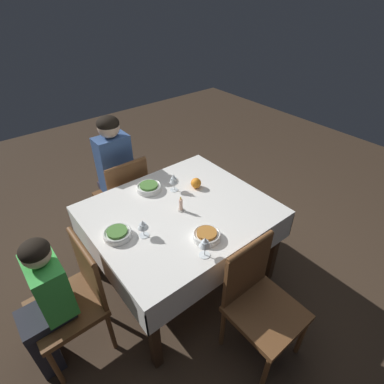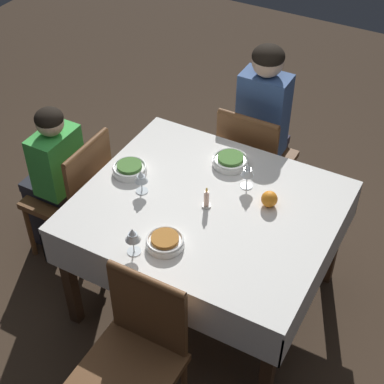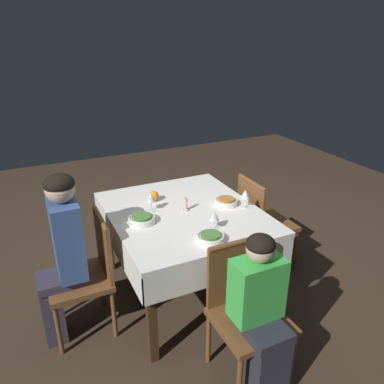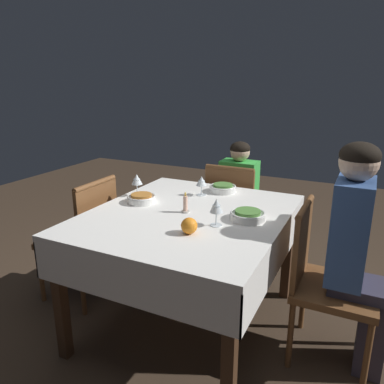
% 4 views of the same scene
% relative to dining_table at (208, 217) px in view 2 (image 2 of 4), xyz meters
% --- Properties ---
extents(ground_plane, '(8.00, 8.00, 0.00)m').
position_rel_dining_table_xyz_m(ground_plane, '(0.00, 0.00, -0.67)').
color(ground_plane, '#3D2D21').
extents(dining_table, '(1.31, 1.13, 0.76)m').
position_rel_dining_table_xyz_m(dining_table, '(0.00, 0.00, 0.00)').
color(dining_table, white).
rests_on(dining_table, ground_plane).
extents(chair_north, '(0.43, 0.43, 0.89)m').
position_rel_dining_table_xyz_m(chair_north, '(-0.08, 0.79, -0.18)').
color(chair_north, brown).
rests_on(chair_north, ground_plane).
extents(chair_west, '(0.43, 0.43, 0.89)m').
position_rel_dining_table_xyz_m(chair_west, '(-0.88, -0.02, -0.18)').
color(chair_west, brown).
rests_on(chair_west, ground_plane).
extents(chair_south, '(0.43, 0.43, 0.89)m').
position_rel_dining_table_xyz_m(chair_south, '(0.04, -0.79, -0.18)').
color(chair_south, brown).
rests_on(chair_south, ground_plane).
extents(person_adult_denim, '(0.30, 0.34, 1.24)m').
position_rel_dining_table_xyz_m(person_adult_denim, '(-0.08, 0.94, 0.02)').
color(person_adult_denim, '#383342').
rests_on(person_adult_denim, ground_plane).
extents(person_child_green, '(0.33, 0.30, 1.04)m').
position_rel_dining_table_xyz_m(person_child_green, '(-1.04, -0.02, -0.10)').
color(person_child_green, '#282833').
rests_on(person_child_green, ground_plane).
extents(bowl_north, '(0.20, 0.20, 0.06)m').
position_rel_dining_table_xyz_m(bowl_north, '(-0.04, 0.35, 0.11)').
color(bowl_north, white).
rests_on(bowl_north, dining_table).
extents(wine_glass_north, '(0.07, 0.07, 0.15)m').
position_rel_dining_table_xyz_m(wine_glass_north, '(0.11, 0.23, 0.20)').
color(wine_glass_north, white).
rests_on(wine_glass_north, dining_table).
extents(bowl_west, '(0.19, 0.19, 0.06)m').
position_rel_dining_table_xyz_m(bowl_west, '(-0.50, 0.03, 0.11)').
color(bowl_west, white).
rests_on(bowl_west, dining_table).
extents(wine_glass_west, '(0.07, 0.07, 0.13)m').
position_rel_dining_table_xyz_m(wine_glass_west, '(-0.36, -0.08, 0.18)').
color(wine_glass_west, white).
rests_on(wine_glass_west, dining_table).
extents(bowl_south, '(0.19, 0.19, 0.06)m').
position_rel_dining_table_xyz_m(bowl_south, '(-0.04, -0.36, 0.11)').
color(bowl_south, white).
rests_on(bowl_south, dining_table).
extents(wine_glass_south, '(0.07, 0.07, 0.15)m').
position_rel_dining_table_xyz_m(wine_glass_south, '(-0.15, -0.46, 0.20)').
color(wine_glass_south, white).
rests_on(wine_glass_south, dining_table).
extents(candle_centerpiece, '(0.05, 0.05, 0.13)m').
position_rel_dining_table_xyz_m(candle_centerpiece, '(-0.00, -0.02, 0.13)').
color(candle_centerpiece, beige).
rests_on(candle_centerpiece, dining_table).
extents(orange_fruit, '(0.09, 0.09, 0.09)m').
position_rel_dining_table_xyz_m(orange_fruit, '(0.28, 0.15, 0.13)').
color(orange_fruit, orange).
rests_on(orange_fruit, dining_table).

